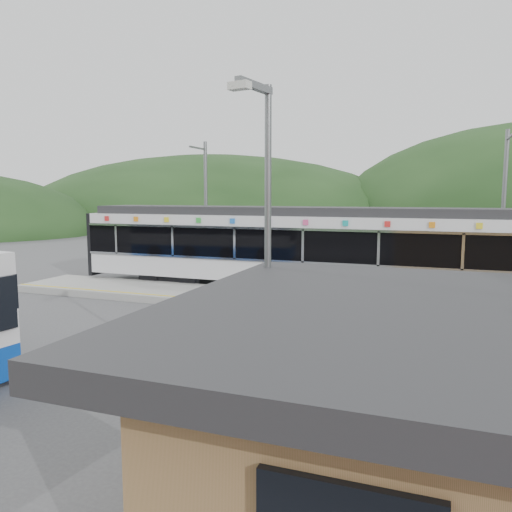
% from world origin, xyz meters
% --- Properties ---
extents(ground, '(120.00, 120.00, 0.00)m').
position_xyz_m(ground, '(0.00, 0.00, 0.00)').
color(ground, '#4C4C4F').
rests_on(ground, ground).
extents(hills, '(146.00, 149.00, 26.00)m').
position_xyz_m(hills, '(6.19, 5.29, 0.00)').
color(hills, '#1E3D19').
rests_on(hills, ground).
extents(platform, '(26.00, 3.20, 0.30)m').
position_xyz_m(platform, '(0.00, 3.30, 0.15)').
color(platform, '#9E9E99').
rests_on(platform, ground).
extents(yellow_line, '(26.00, 0.10, 0.01)m').
position_xyz_m(yellow_line, '(0.00, 2.00, 0.30)').
color(yellow_line, yellow).
rests_on(yellow_line, platform).
extents(train, '(20.44, 3.01, 3.74)m').
position_xyz_m(train, '(-1.14, 6.00, 2.06)').
color(train, black).
rests_on(train, ground).
extents(catenary_mast_west, '(0.18, 1.80, 7.00)m').
position_xyz_m(catenary_mast_west, '(-7.00, 8.56, 3.65)').
color(catenary_mast_west, slate).
rests_on(catenary_mast_west, ground).
extents(catenary_mast_east, '(0.18, 1.80, 7.00)m').
position_xyz_m(catenary_mast_east, '(7.00, 8.56, 3.65)').
color(catenary_mast_east, slate).
rests_on(catenary_mast_east, ground).
extents(lamp_post, '(0.38, 1.10, 6.17)m').
position_xyz_m(lamp_post, '(1.67, -6.72, 3.68)').
color(lamp_post, slate).
rests_on(lamp_post, ground).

